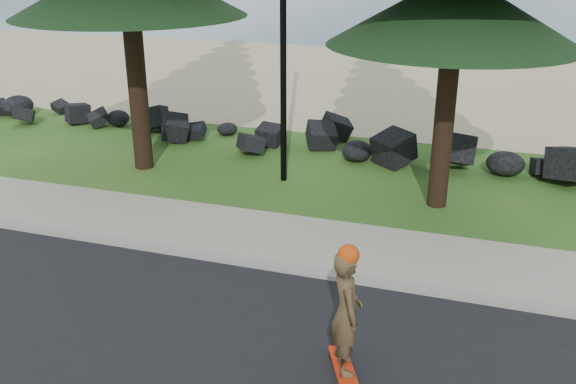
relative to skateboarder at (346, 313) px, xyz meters
name	(u,v)px	position (x,y,z in m)	size (l,w,h in m)	color
ground	(230,238)	(-2.96, 3.27, -0.93)	(160.00, 160.00, 0.00)	#224D18
kerb	(209,257)	(-2.96, 2.37, -0.88)	(160.00, 0.20, 0.10)	gray
sidewalk	(234,231)	(-2.96, 3.47, -0.89)	(160.00, 2.00, 0.08)	#9E9784
beach_sand	(376,81)	(-2.96, 17.77, -0.92)	(160.00, 15.00, 0.01)	tan
seawall_boulders	(312,149)	(-2.96, 8.87, -0.93)	(60.00, 2.40, 1.10)	black
skateboarder	(346,313)	(0.00, 0.00, 0.00)	(0.63, 1.00, 1.84)	red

